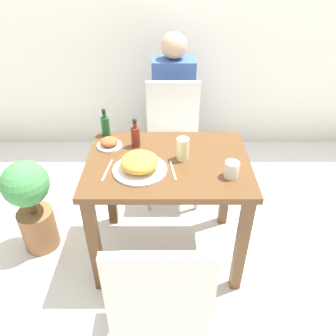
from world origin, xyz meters
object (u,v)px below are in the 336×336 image
Objects in this scene: chair_far at (173,136)px; potted_plant_left at (31,202)px; chair_near at (160,296)px; person_figure at (174,106)px; juice_glass at (183,149)px; food_plate at (140,164)px; side_plate at (109,143)px; drink_cup at (232,170)px; sauce_bottle at (105,125)px; condiment_bottle at (136,136)px.

potted_plant_left is (-0.90, -0.62, -0.13)m from chair_far.
person_figure is (0.08, 1.74, 0.08)m from chair_near.
juice_glass is (0.04, -0.65, 0.29)m from chair_far.
chair_near is at bearing -92.50° from person_figure.
juice_glass is (0.23, 0.11, 0.02)m from food_plate.
side_plate is 0.73m from drink_cup.
chair_near is at bearing -98.93° from juice_glass.
chair_far is 4.96× the size of sauce_bottle.
drink_cup is 1.26m from potted_plant_left.
side_plate is at bearing 10.83° from potted_plant_left.
chair_far is at bearing -91.20° from person_figure.
sauce_bottle reaches higher than chair_far.
person_figure is at bearing 80.42° from food_plate.
juice_glass is (0.42, -0.13, 0.04)m from side_plate.
side_plate is 1.00m from person_figure.
chair_far is 1.33× the size of potted_plant_left.
side_plate is 1.14× the size of juice_glass.
condiment_bottle is at bearing -113.72° from chair_far.
juice_glass is at bearing 146.22° from drink_cup.
chair_far is 0.72m from juice_glass.
chair_near reaches higher than potted_plant_left.
chair_near is at bearing -92.87° from chair_far.
condiment_bottle is (-0.51, 0.30, 0.03)m from drink_cup.
person_figure reaches higher than drink_cup.
chair_far is at bearing 34.65° from potted_plant_left.
juice_glass is (-0.24, 0.16, 0.02)m from drink_cup.
potted_plant_left is at bearing 168.38° from food_plate.
potted_plant_left is at bearing -41.71° from chair_near.
juice_glass is at bearing -27.42° from condiment_bottle.
chair_far is at bearing 53.79° from side_plate.
chair_near is 6.89× the size of juice_glass.
side_plate is 0.82× the size of sauce_bottle.
person_figure is at bearing 91.91° from juice_glass.
food_plate reaches higher than potted_plant_left.
chair_near is 1.36m from chair_far.
condiment_bottle is (-0.16, 0.84, 0.29)m from chair_near.
food_plate is 1.60× the size of sauce_bottle.
side_plate is (-0.38, -0.52, 0.25)m from chair_far.
side_plate is 0.13× the size of person_figure.
food_plate is at bearing -80.80° from condiment_bottle.
sauce_bottle reaches higher than juice_glass.
food_plate is 0.26m from condiment_bottle.
side_plate is at bearing -69.46° from chair_near.
chair_far is (0.07, 1.36, 0.00)m from chair_near.
chair_near reaches higher than food_plate.
sauce_bottle and condiment_bottle have the same top height.
person_figure is (0.01, 0.38, 0.08)m from chair_far.
food_plate is (-0.12, 0.59, 0.27)m from chair_near.
drink_cup is 0.13× the size of potted_plant_left.
chair_near is 0.76× the size of person_figure.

